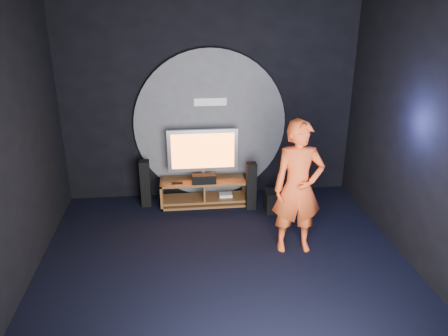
# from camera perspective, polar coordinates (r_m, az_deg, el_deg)

# --- Properties ---
(floor) EXTENTS (5.00, 5.00, 0.00)m
(floor) POSITION_cam_1_polar(r_m,az_deg,el_deg) (5.90, 0.30, -13.38)
(floor) COLOR black
(floor) RESTS_ON ground
(back_wall) EXTENTS (5.00, 0.04, 3.50)m
(back_wall) POSITION_cam_1_polar(r_m,az_deg,el_deg) (7.50, -1.88, 9.04)
(back_wall) COLOR black
(back_wall) RESTS_ON ground
(front_wall) EXTENTS (5.00, 0.04, 3.50)m
(front_wall) POSITION_cam_1_polar(r_m,az_deg,el_deg) (2.87, 6.21, -13.14)
(front_wall) COLOR black
(front_wall) RESTS_ON ground
(left_wall) EXTENTS (0.04, 5.00, 3.50)m
(left_wall) POSITION_cam_1_polar(r_m,az_deg,el_deg) (5.43, -26.91, 1.71)
(left_wall) COLOR black
(left_wall) RESTS_ON ground
(right_wall) EXTENTS (0.04, 5.00, 3.50)m
(right_wall) POSITION_cam_1_polar(r_m,az_deg,el_deg) (5.92, 25.20, 3.52)
(right_wall) COLOR black
(right_wall) RESTS_ON ground
(wall_disc_panel) EXTENTS (2.60, 0.11, 2.60)m
(wall_disc_panel) POSITION_cam_1_polar(r_m,az_deg,el_deg) (7.56, -1.81, 5.63)
(wall_disc_panel) COLOR #515156
(wall_disc_panel) RESTS_ON ground
(media_console) EXTENTS (1.48, 0.45, 0.45)m
(media_console) POSITION_cam_1_polar(r_m,az_deg,el_deg) (7.56, -2.60, -3.32)
(media_console) COLOR brown
(media_console) RESTS_ON ground
(tv) EXTENTS (1.18, 0.22, 0.87)m
(tv) POSITION_cam_1_polar(r_m,az_deg,el_deg) (7.35, -2.78, 2.08)
(tv) COLOR silver
(tv) RESTS_ON media_console
(center_speaker) EXTENTS (0.40, 0.15, 0.15)m
(center_speaker) POSITION_cam_1_polar(r_m,az_deg,el_deg) (7.30, -2.62, -1.45)
(center_speaker) COLOR black
(center_speaker) RESTS_ON media_console
(remote) EXTENTS (0.18, 0.05, 0.02)m
(remote) POSITION_cam_1_polar(r_m,az_deg,el_deg) (7.33, -6.14, -1.98)
(remote) COLOR black
(remote) RESTS_ON media_console
(tower_speaker_left) EXTENTS (0.16, 0.18, 0.82)m
(tower_speaker_left) POSITION_cam_1_polar(r_m,az_deg,el_deg) (7.54, -10.23, -1.98)
(tower_speaker_left) COLOR black
(tower_speaker_left) RESTS_ON ground
(tower_speaker_right) EXTENTS (0.16, 0.18, 0.82)m
(tower_speaker_right) POSITION_cam_1_polar(r_m,az_deg,el_deg) (7.33, 3.55, -2.37)
(tower_speaker_right) COLOR black
(tower_speaker_right) RESTS_ON ground
(subwoofer) EXTENTS (0.32, 0.32, 0.36)m
(subwoofer) POSITION_cam_1_polar(r_m,az_deg,el_deg) (7.37, 6.65, -4.31)
(subwoofer) COLOR black
(subwoofer) RESTS_ON ground
(player) EXTENTS (0.71, 0.48, 1.90)m
(player) POSITION_cam_1_polar(r_m,az_deg,el_deg) (6.02, 9.65, -2.56)
(player) COLOR #F85521
(player) RESTS_ON ground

